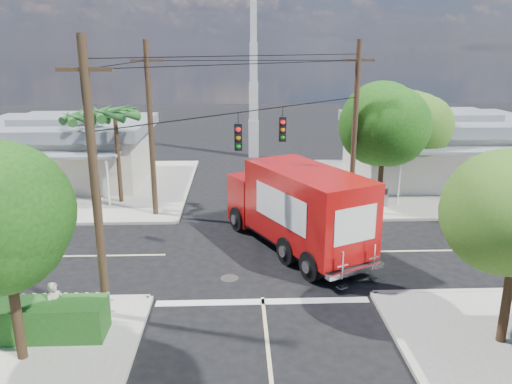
{
  "coord_description": "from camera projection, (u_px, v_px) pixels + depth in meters",
  "views": [
    {
      "loc": [
        -0.85,
        -20.04,
        8.59
      ],
      "look_at": [
        0.0,
        2.0,
        2.2
      ],
      "focal_mm": 35.0,
      "sensor_mm": 36.0,
      "label": 1
    }
  ],
  "objects": [
    {
      "name": "parked_car",
      "position": [
        512.0,
        222.0,
        23.47
      ],
      "size": [
        5.45,
        3.81,
        1.38
      ],
      "primitive_type": "imported",
      "rotation": [
        0.0,
        0.0,
        1.91
      ],
      "color": "silver",
      "rests_on": "ground"
    },
    {
      "name": "building_nw",
      "position": [
        66.0,
        149.0,
        32.56
      ],
      "size": [
        10.8,
        10.2,
        4.3
      ],
      "color": "beige",
      "rests_on": "sidewalk_nw"
    },
    {
      "name": "vending_boxes",
      "position": [
        370.0,
        196.0,
        27.66
      ],
      "size": [
        1.9,
        0.5,
        1.1
      ],
      "color": "#B31E24",
      "rests_on": "sidewalk_ne"
    },
    {
      "name": "tree_ne_back",
      "position": [
        417.0,
        125.0,
        29.46
      ],
      "size": [
        3.77,
        3.66,
        5.82
      ],
      "color": "#422D1C",
      "rests_on": "sidewalk_ne"
    },
    {
      "name": "picket_fence",
      "position": [
        20.0,
        307.0,
        15.81
      ],
      "size": [
        5.94,
        0.06,
        1.0
      ],
      "color": "silver",
      "rests_on": "sidewalk_sw"
    },
    {
      "name": "road_markings",
      "position": [
        259.0,
        268.0,
        20.25
      ],
      "size": [
        32.0,
        32.0,
        0.01
      ],
      "color": "beige",
      "rests_on": "ground"
    },
    {
      "name": "hedge_sw",
      "position": [
        2.0,
        320.0,
        15.03
      ],
      "size": [
        6.2,
        1.2,
        1.1
      ],
      "primitive_type": "cube",
      "color": "#1B4717",
      "rests_on": "sidewalk_sw"
    },
    {
      "name": "tree_sw_front",
      "position": [
        2.0,
        218.0,
        12.96
      ],
      "size": [
        3.88,
        3.78,
        6.03
      ],
      "color": "#422D1C",
      "rests_on": "sidewalk_sw"
    },
    {
      "name": "sidewalk_ne",
      "position": [
        417.0,
        184.0,
        32.49
      ],
      "size": [
        14.12,
        14.12,
        0.14
      ],
      "color": "gray",
      "rests_on": "ground"
    },
    {
      "name": "palm_nw_back",
      "position": [
        86.0,
        119.0,
        28.65
      ],
      "size": [
        3.01,
        3.08,
        5.19
      ],
      "color": "#422D1C",
      "rests_on": "sidewalk_nw"
    },
    {
      "name": "utility_poles",
      "position": [
        220.0,
        141.0,
        21.84
      ],
      "size": [
        12.0,
        10.68,
        9.0
      ],
      "color": "#473321",
      "rests_on": "ground"
    },
    {
      "name": "radio_tower",
      "position": [
        254.0,
        87.0,
        39.31
      ],
      "size": [
        0.8,
        0.8,
        17.0
      ],
      "color": "silver",
      "rests_on": "ground"
    },
    {
      "name": "palm_nw_front",
      "position": [
        115.0,
        115.0,
        27.18
      ],
      "size": [
        3.01,
        3.08,
        5.59
      ],
      "color": "#422D1C",
      "rests_on": "sidewalk_nw"
    },
    {
      "name": "pedestrian",
      "position": [
        56.0,
        307.0,
        15.32
      ],
      "size": [
        0.68,
        0.69,
        1.6
      ],
      "primitive_type": "imported",
      "rotation": [
        0.0,
        0.0,
        0.85
      ],
      "color": "beige",
      "rests_on": "sidewalk_sw"
    },
    {
      "name": "delivery_truck",
      "position": [
        297.0,
        208.0,
        21.67
      ],
      "size": [
        6.1,
        8.87,
        3.75
      ],
      "color": "black",
      "rests_on": "ground"
    },
    {
      "name": "ground",
      "position": [
        258.0,
        253.0,
        21.66
      ],
      "size": [
        120.0,
        120.0,
        0.0
      ],
      "primitive_type": "plane",
      "color": "black",
      "rests_on": "ground"
    },
    {
      "name": "sidewalk_nw",
      "position": [
        80.0,
        187.0,
        31.68
      ],
      "size": [
        14.12,
        14.12,
        0.14
      ],
      "color": "gray",
      "rests_on": "ground"
    },
    {
      "name": "building_ne",
      "position": [
        439.0,
        146.0,
        32.96
      ],
      "size": [
        11.8,
        10.2,
        4.5
      ],
      "color": "beige",
      "rests_on": "sidewalk_ne"
    },
    {
      "name": "tree_ne_front",
      "position": [
        385.0,
        121.0,
        27.09
      ],
      "size": [
        4.21,
        4.14,
        6.66
      ],
      "color": "#422D1C",
      "rests_on": "sidewalk_ne"
    }
  ]
}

